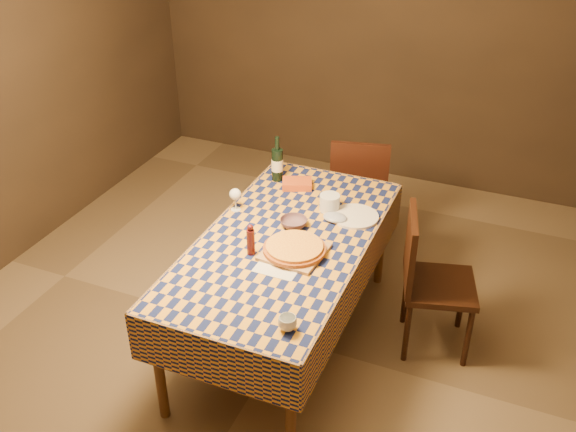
{
  "coord_description": "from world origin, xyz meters",
  "views": [
    {
      "loc": [
        1.21,
        -2.87,
        2.82
      ],
      "look_at": [
        0.0,
        0.05,
        0.9
      ],
      "focal_mm": 40.0,
      "sensor_mm": 36.0,
      "label": 1
    }
  ],
  "objects": [
    {
      "name": "pepper_mill",
      "position": [
        -0.12,
        -0.21,
        0.86
      ],
      "size": [
        0.05,
        0.05,
        0.19
      ],
      "color": "#471011",
      "rests_on": "dining_table"
    },
    {
      "name": "dining_table",
      "position": [
        0.0,
        0.0,
        0.69
      ],
      "size": [
        0.94,
        1.84,
        0.77
      ],
      "color": "brown",
      "rests_on": "ground"
    },
    {
      "name": "wine_glass",
      "position": [
        -0.41,
        0.19,
        0.88
      ],
      "size": [
        0.08,
        0.08,
        0.15
      ],
      "color": "silver",
      "rests_on": "dining_table"
    },
    {
      "name": "takeout_container",
      "position": [
        -0.17,
        0.61,
        0.79
      ],
      "size": [
        0.23,
        0.2,
        0.05
      ],
      "primitive_type": "cube",
      "rotation": [
        0.0,
        0.0,
        0.38
      ],
      "color": "#BD4918",
      "rests_on": "dining_table"
    },
    {
      "name": "wine_bottle",
      "position": [
        -0.33,
        0.66,
        0.89
      ],
      "size": [
        0.1,
        0.1,
        0.31
      ],
      "color": "black",
      "rests_on": "dining_table"
    },
    {
      "name": "tumbler",
      "position": [
        0.31,
        -0.71,
        0.81
      ],
      "size": [
        0.1,
        0.1,
        0.07
      ],
      "primitive_type": "imported",
      "rotation": [
        0.0,
        0.0,
        0.12
      ],
      "color": "silver",
      "rests_on": "dining_table"
    },
    {
      "name": "chair_far",
      "position": [
        0.09,
        1.21,
        0.52
      ],
      "size": [
        0.5,
        0.51,
        0.93
      ],
      "color": "black",
      "rests_on": "ground"
    },
    {
      "name": "deli_tub",
      "position": [
        0.13,
        0.42,
        0.82
      ],
      "size": [
        0.15,
        0.15,
        0.1
      ],
      "primitive_type": "cylinder",
      "rotation": [
        0.0,
        0.0,
        0.2
      ],
      "color": "silver",
      "rests_on": "dining_table"
    },
    {
      "name": "flour_patch",
      "position": [
        0.07,
        -0.27,
        0.77
      ],
      "size": [
        0.24,
        0.19,
        0.0
      ],
      "primitive_type": "cube",
      "rotation": [
        0.0,
        0.0,
        -0.02
      ],
      "color": "silver",
      "rests_on": "dining_table"
    },
    {
      "name": "chair_right",
      "position": [
        0.79,
        0.31,
        0.52
      ],
      "size": [
        0.52,
        0.52,
        0.93
      ],
      "color": "black",
      "rests_on": "ground"
    },
    {
      "name": "bowl",
      "position": [
        -0.0,
        0.15,
        0.8
      ],
      "size": [
        0.19,
        0.19,
        0.05
      ],
      "primitive_type": "imported",
      "rotation": [
        0.0,
        0.0,
        0.21
      ],
      "color": "#5C414D",
      "rests_on": "dining_table"
    },
    {
      "name": "flour_bag",
      "position": [
        0.2,
        0.31,
        0.79
      ],
      "size": [
        0.18,
        0.16,
        0.04
      ],
      "primitive_type": "ellipsoid",
      "rotation": [
        0.0,
        0.0,
        0.4
      ],
      "color": "#98A4C3",
      "rests_on": "dining_table"
    },
    {
      "name": "white_plate",
      "position": [
        0.3,
        0.39,
        0.78
      ],
      "size": [
        0.34,
        0.34,
        0.02
      ],
      "primitive_type": "cylinder",
      "rotation": [
        0.0,
        0.0,
        0.19
      ],
      "color": "white",
      "rests_on": "dining_table"
    },
    {
      "name": "room",
      "position": [
        0.0,
        0.0,
        1.35
      ],
      "size": [
        5.0,
        5.1,
        2.7
      ],
      "color": "brown",
      "rests_on": "ground"
    },
    {
      "name": "pizza",
      "position": [
        0.11,
        -0.11,
        0.81
      ],
      "size": [
        0.36,
        0.36,
        0.04
      ],
      "color": "#944818",
      "rests_on": "cutting_board"
    },
    {
      "name": "cutting_board",
      "position": [
        0.11,
        -0.11,
        0.78
      ],
      "size": [
        0.35,
        0.35,
        0.02
      ],
      "primitive_type": "cube",
      "rotation": [
        0.0,
        0.0,
        -0.08
      ],
      "color": "#AF8252",
      "rests_on": "dining_table"
    }
  ]
}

